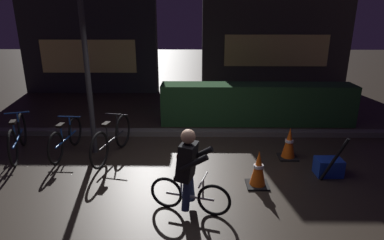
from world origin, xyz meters
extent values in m
plane|color=#2D261E|center=(0.00, 0.00, 0.00)|extent=(40.00, 40.00, 0.00)
cube|color=#56544F|center=(0.00, 2.20, 0.06)|extent=(12.00, 0.24, 0.12)
cube|color=#214723|center=(1.80, 3.10, 0.50)|extent=(4.80, 0.70, 1.01)
cube|color=#262328|center=(-3.38, 6.50, 1.82)|extent=(4.59, 0.50, 3.65)
cube|color=#F2D172|center=(-3.38, 6.23, 1.28)|extent=(3.21, 0.04, 1.10)
cube|color=#383330|center=(3.10, 7.20, 2.58)|extent=(5.24, 0.50, 5.17)
cube|color=#F2D172|center=(3.10, 6.93, 1.40)|extent=(3.67, 0.04, 1.10)
cylinder|color=#2D2D33|center=(-1.78, 1.20, 1.48)|extent=(0.10, 0.10, 2.95)
torus|color=black|center=(-3.41, 1.57, 0.35)|extent=(0.26, 0.67, 0.70)
torus|color=black|center=(-3.08, 0.58, 0.35)|extent=(0.26, 0.67, 0.70)
cylinder|color=#19479E|center=(-3.24, 1.08, 0.35)|extent=(0.37, 1.00, 0.04)
cylinder|color=#19479E|center=(-3.19, 0.90, 0.54)|extent=(0.03, 0.03, 0.39)
cube|color=black|center=(-3.19, 0.90, 0.74)|extent=(0.16, 0.22, 0.05)
cylinder|color=#19479E|center=(-3.34, 1.35, 0.57)|extent=(0.03, 0.03, 0.44)
cylinder|color=#19479E|center=(-3.34, 1.35, 0.79)|extent=(0.44, 0.17, 0.02)
torus|color=black|center=(-2.30, 1.60, 0.31)|extent=(0.07, 0.62, 0.62)
torus|color=black|center=(-2.34, 0.69, 0.31)|extent=(0.07, 0.62, 0.62)
cylinder|color=#19479E|center=(-2.32, 1.15, 0.31)|extent=(0.08, 0.92, 0.04)
cylinder|color=#19479E|center=(-2.33, 0.99, 0.48)|extent=(0.03, 0.03, 0.34)
cube|color=black|center=(-2.33, 0.99, 0.65)|extent=(0.11, 0.20, 0.05)
cylinder|color=#19479E|center=(-2.31, 1.40, 0.50)|extent=(0.03, 0.03, 0.39)
cylinder|color=#19479E|center=(-2.31, 1.40, 0.69)|extent=(0.46, 0.04, 0.02)
torus|color=black|center=(-1.26, 1.52, 0.34)|extent=(0.18, 0.68, 0.69)
torus|color=black|center=(-1.47, 0.51, 0.34)|extent=(0.18, 0.68, 0.69)
cylinder|color=black|center=(-1.37, 1.02, 0.34)|extent=(0.24, 1.02, 0.04)
cylinder|color=black|center=(-1.40, 0.84, 0.54)|extent=(0.03, 0.03, 0.39)
cube|color=black|center=(-1.40, 0.84, 0.73)|extent=(0.14, 0.22, 0.05)
cylinder|color=black|center=(-1.31, 1.30, 0.56)|extent=(0.03, 0.03, 0.44)
cylinder|color=black|center=(-1.31, 1.30, 0.78)|extent=(0.46, 0.12, 0.02)
cube|color=black|center=(1.28, -0.10, 0.01)|extent=(0.36, 0.36, 0.03)
cone|color=#EA560F|center=(1.28, -0.10, 0.32)|extent=(0.26, 0.26, 0.59)
cylinder|color=white|center=(1.28, -0.10, 0.35)|extent=(0.16, 0.16, 0.05)
cube|color=black|center=(2.07, 0.98, 0.01)|extent=(0.36, 0.36, 0.03)
cone|color=#EA560F|center=(2.07, 0.98, 0.33)|extent=(0.26, 0.26, 0.60)
cylinder|color=white|center=(2.07, 0.98, 0.36)|extent=(0.16, 0.16, 0.05)
cube|color=#193DB7|center=(2.58, 0.30, 0.15)|extent=(0.45, 0.33, 0.30)
torus|color=black|center=(0.53, -0.94, 0.24)|extent=(0.48, 0.18, 0.48)
torus|color=black|center=(-0.15, -0.74, 0.24)|extent=(0.48, 0.18, 0.48)
cylinder|color=silver|center=(0.19, -0.84, 0.24)|extent=(0.69, 0.23, 0.04)
cylinder|color=silver|center=(0.07, -0.81, 0.37)|extent=(0.03, 0.03, 0.26)
cube|color=black|center=(0.07, -0.81, 0.51)|extent=(0.22, 0.15, 0.05)
cylinder|color=silver|center=(0.37, -0.89, 0.39)|extent=(0.03, 0.03, 0.30)
cylinder|color=silver|center=(0.37, -0.89, 0.54)|extent=(0.15, 0.45, 0.02)
cylinder|color=navy|center=(0.20, -0.74, 0.30)|extent=(0.16, 0.23, 0.42)
cylinder|color=navy|center=(0.14, -0.93, 0.30)|extent=(0.16, 0.23, 0.42)
cube|color=black|center=(0.15, -0.83, 0.79)|extent=(0.34, 0.38, 0.54)
sphere|color=tan|center=(0.17, -0.84, 1.15)|extent=(0.20, 0.20, 0.20)
cylinder|color=black|center=(0.32, -0.73, 0.84)|extent=(0.40, 0.19, 0.29)
cylinder|color=black|center=(0.25, -1.00, 0.84)|extent=(0.40, 0.19, 0.29)
ellipsoid|color=maroon|center=(0.15, -0.62, 0.74)|extent=(0.35, 0.24, 0.24)
cylinder|color=black|center=(2.55, 0.05, 0.40)|extent=(0.37, 0.17, 0.80)
camera|label=1|loc=(0.28, -4.89, 2.73)|focal=30.67mm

